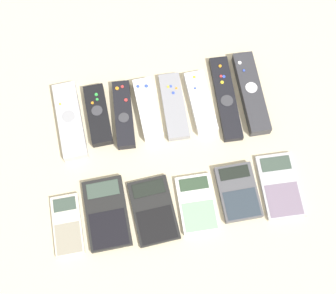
{
  "coord_description": "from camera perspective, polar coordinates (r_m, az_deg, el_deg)",
  "views": [
    {
      "loc": [
        -0.06,
        -0.35,
        1.01
      ],
      "look_at": [
        0.0,
        0.03,
        0.01
      ],
      "focal_mm": 50.0,
      "sensor_mm": 36.0,
      "label": 1
    }
  ],
  "objects": [
    {
      "name": "ground_plane",
      "position": [
        1.07,
        0.27,
        -1.82
      ],
      "size": [
        3.0,
        3.0,
        0.0
      ],
      "primitive_type": "plane",
      "color": "beige"
    },
    {
      "name": "remote_0",
      "position": [
        1.12,
        -11.87,
        3.17
      ],
      "size": [
        0.07,
        0.2,
        0.03
      ],
      "rotation": [
        0.0,
        0.0,
        0.07
      ],
      "color": "#B7B7BC",
      "rests_on": "ground_plane"
    },
    {
      "name": "remote_1",
      "position": [
        1.12,
        -8.53,
        3.89
      ],
      "size": [
        0.05,
        0.15,
        0.02
      ],
      "rotation": [
        0.0,
        0.0,
        0.04
      ],
      "color": "black",
      "rests_on": "ground_plane"
    },
    {
      "name": "remote_2",
      "position": [
        1.11,
        -5.43,
        3.97
      ],
      "size": [
        0.05,
        0.17,
        0.02
      ],
      "rotation": [
        0.0,
        0.0,
        -0.04
      ],
      "color": "black",
      "rests_on": "ground_plane"
    },
    {
      "name": "remote_3",
      "position": [
        1.11,
        -2.5,
        4.65
      ],
      "size": [
        0.05,
        0.16,
        0.03
      ],
      "rotation": [
        0.0,
        0.0,
        0.05
      ],
      "color": "white",
      "rests_on": "ground_plane"
    },
    {
      "name": "remote_4",
      "position": [
        1.12,
        0.71,
        5.0
      ],
      "size": [
        0.05,
        0.17,
        0.02
      ],
      "rotation": [
        0.0,
        0.0,
        -0.01
      ],
      "color": "gray",
      "rests_on": "ground_plane"
    },
    {
      "name": "remote_5",
      "position": [
        1.12,
        4.0,
        5.47
      ],
      "size": [
        0.05,
        0.16,
        0.02
      ],
      "rotation": [
        0.0,
        0.0,
        0.04
      ],
      "color": "white",
      "rests_on": "ground_plane"
    },
    {
      "name": "remote_6",
      "position": [
        1.14,
        7.04,
        5.95
      ],
      "size": [
        0.05,
        0.22,
        0.02
      ],
      "rotation": [
        0.0,
        0.0,
        -0.03
      ],
      "color": "black",
      "rests_on": "ground_plane"
    },
    {
      "name": "remote_7",
      "position": [
        1.15,
        10.09,
        6.51
      ],
      "size": [
        0.05,
        0.21,
        0.03
      ],
      "rotation": [
        0.0,
        0.0,
        -0.01
      ],
      "color": "#333338",
      "rests_on": "ground_plane"
    },
    {
      "name": "calculator_0",
      "position": [
        1.05,
        -12.17,
        -9.26
      ],
      "size": [
        0.06,
        0.13,
        0.01
      ],
      "rotation": [
        0.0,
        0.0,
        0.02
      ],
      "color": "beige",
      "rests_on": "ground_plane"
    },
    {
      "name": "calculator_1",
      "position": [
        1.04,
        -7.47,
        -8.02
      ],
      "size": [
        0.09,
        0.16,
        0.02
      ],
      "rotation": [
        0.0,
        0.0,
        0.03
      ],
      "color": "black",
      "rests_on": "ground_plane"
    },
    {
      "name": "calculator_2",
      "position": [
        1.04,
        -1.78,
        -7.74
      ],
      "size": [
        0.1,
        0.15,
        0.01
      ],
      "rotation": [
        0.0,
        0.0,
        0.07
      ],
      "color": "black",
      "rests_on": "ground_plane"
    },
    {
      "name": "calculator_3",
      "position": [
        1.04,
        3.56,
        -6.88
      ],
      "size": [
        0.08,
        0.13,
        0.01
      ],
      "rotation": [
        0.0,
        0.0,
        -0.01
      ],
      "color": "silver",
      "rests_on": "ground_plane"
    },
    {
      "name": "calculator_4",
      "position": [
        1.05,
        8.54,
        -5.46
      ],
      "size": [
        0.09,
        0.13,
        0.02
      ],
      "rotation": [
        0.0,
        0.0,
        0.01
      ],
      "color": "#4C4C51",
      "rests_on": "ground_plane"
    },
    {
      "name": "calculator_5",
      "position": [
        1.08,
        13.5,
        -4.59
      ],
      "size": [
        0.09,
        0.15,
        0.01
      ],
      "rotation": [
        0.0,
        0.0,
        -0.03
      ],
      "color": "#B2B2B7",
      "rests_on": "ground_plane"
    }
  ]
}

